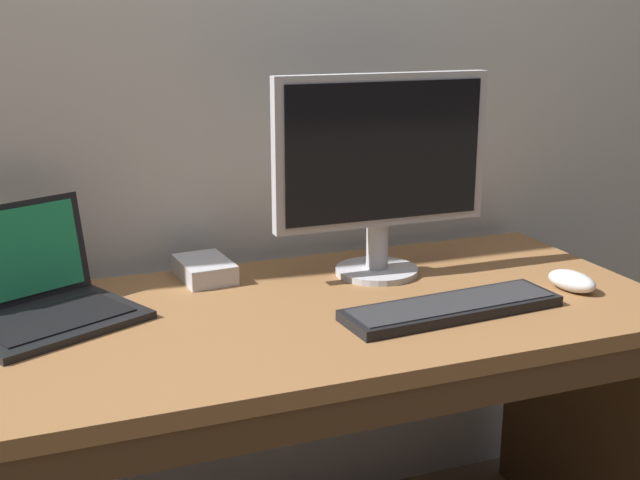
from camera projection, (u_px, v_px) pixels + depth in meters
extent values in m
cube|color=olive|center=(258.00, 322.00, 1.61)|extent=(1.69, 0.69, 0.03)
cube|color=#4E351E|center=(585.00, 414.00, 2.00)|extent=(0.03, 0.63, 0.68)
cube|color=#4E351E|center=(317.00, 419.00, 1.33)|extent=(1.62, 0.02, 0.06)
cube|color=black|center=(53.00, 321.00, 1.56)|extent=(0.38, 0.35, 0.01)
cube|color=black|center=(56.00, 318.00, 1.55)|extent=(0.30, 0.25, 0.00)
cube|color=black|center=(14.00, 254.00, 1.62)|extent=(0.29, 0.17, 0.20)
cube|color=#23935B|center=(15.00, 254.00, 1.61)|extent=(0.26, 0.15, 0.18)
cylinder|color=#B7B7BC|center=(377.00, 271.00, 1.86)|extent=(0.19, 0.19, 0.01)
cylinder|color=#B7B7BC|center=(377.00, 246.00, 1.84)|extent=(0.05, 0.05, 0.11)
cube|color=#B7B7BC|center=(382.00, 151.00, 1.77)|extent=(0.50, 0.03, 0.33)
cube|color=black|center=(385.00, 152.00, 1.76)|extent=(0.46, 0.00, 0.30)
cube|color=black|center=(452.00, 308.00, 1.61)|extent=(0.46, 0.16, 0.02)
cube|color=#2D2D30|center=(452.00, 302.00, 1.61)|extent=(0.43, 0.13, 0.00)
ellipsoid|color=white|center=(572.00, 281.00, 1.74)|extent=(0.09, 0.13, 0.04)
cube|color=silver|center=(205.00, 270.00, 1.82)|extent=(0.12, 0.17, 0.04)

